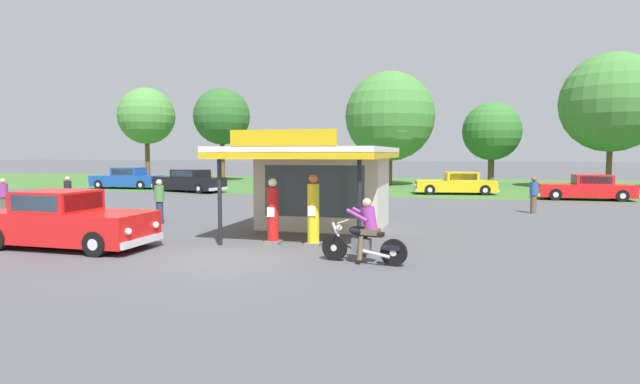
{
  "coord_description": "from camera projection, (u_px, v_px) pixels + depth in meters",
  "views": [
    {
      "loc": [
        5.33,
        -12.13,
        2.66
      ],
      "look_at": [
        1.29,
        3.53,
        1.4
      ],
      "focal_mm": 28.34,
      "sensor_mm": 36.0,
      "label": 1
    }
  ],
  "objects": [
    {
      "name": "parked_car_back_row_centre_left",
      "position": [
        456.0,
        184.0,
        32.46
      ],
      "size": [
        5.37,
        2.55,
        1.43
      ],
      "color": "gold",
      "rests_on": "ground"
    },
    {
      "name": "parked_car_back_row_right",
      "position": [
        189.0,
        181.0,
        34.41
      ],
      "size": [
        5.65,
        3.21,
        1.52
      ],
      "color": "black",
      "rests_on": "ground"
    },
    {
      "name": "bystander_chatting_near_pumps",
      "position": [
        4.0,
        196.0,
        21.19
      ],
      "size": [
        0.34,
        0.34,
        1.59
      ],
      "color": "brown",
      "rests_on": "ground"
    },
    {
      "name": "gas_pump_nearside",
      "position": [
        273.0,
        214.0,
        14.66
      ],
      "size": [
        0.44,
        0.44,
        1.92
      ],
      "color": "slate",
      "rests_on": "ground"
    },
    {
      "name": "tree_oak_distant_spare",
      "position": [
        612.0,
        105.0,
        35.85
      ],
      "size": [
        7.05,
        7.05,
        9.76
      ],
      "color": "brown",
      "rests_on": "ground"
    },
    {
      "name": "featured_classic_sedan",
      "position": [
        67.0,
        222.0,
        14.15
      ],
      "size": [
        4.9,
        2.05,
        1.6
      ],
      "color": "red",
      "rests_on": "ground"
    },
    {
      "name": "parked_car_back_row_far_left",
      "position": [
        312.0,
        184.0,
        31.04
      ],
      "size": [
        4.94,
        2.15,
        1.6
      ],
      "color": "#B7B7BC",
      "rests_on": "ground"
    },
    {
      "name": "bystander_strolling_foreground",
      "position": [
        68.0,
        191.0,
        24.45
      ],
      "size": [
        0.34,
        0.34,
        1.51
      ],
      "color": "black",
      "rests_on": "ground"
    },
    {
      "name": "tree_oak_far_left",
      "position": [
        223.0,
        118.0,
        46.99
      ],
      "size": [
        5.24,
        5.24,
        8.66
      ],
      "color": "brown",
      "rests_on": "ground"
    },
    {
      "name": "parked_car_back_row_centre_right",
      "position": [
        586.0,
        188.0,
        28.48
      ],
      "size": [
        5.14,
        1.89,
        1.43
      ],
      "color": "red",
      "rests_on": "ground"
    },
    {
      "name": "bystander_admiring_sedan",
      "position": [
        160.0,
        201.0,
        18.82
      ],
      "size": [
        0.34,
        0.34,
        1.67
      ],
      "color": "#2D3351",
      "rests_on": "ground"
    },
    {
      "name": "motorcycle_with_rider",
      "position": [
        365.0,
        236.0,
        12.11
      ],
      "size": [
        2.13,
        0.73,
        1.58
      ],
      "color": "black",
      "rests_on": "ground"
    },
    {
      "name": "gas_pump_offside",
      "position": [
        313.0,
        213.0,
        14.35
      ],
      "size": [
        0.44,
        0.44,
        2.05
      ],
      "color": "slate",
      "rests_on": "ground"
    },
    {
      "name": "grass_verge_strip",
      "position": [
        384.0,
        185.0,
        42.2
      ],
      "size": [
        120.0,
        24.0,
        0.01
      ],
      "primitive_type": "cube",
      "color": "#3D6B2D",
      "rests_on": "ground"
    },
    {
      "name": "bystander_standing_back_lot",
      "position": [
        534.0,
        194.0,
        22.1
      ],
      "size": [
        0.34,
        0.34,
        1.61
      ],
      "color": "brown",
      "rests_on": "ground"
    },
    {
      "name": "tree_oak_right",
      "position": [
        391.0,
        118.0,
        40.79
      ],
      "size": [
        7.25,
        7.25,
        9.24
      ],
      "color": "brown",
      "rests_on": "ground"
    },
    {
      "name": "tree_oak_left",
      "position": [
        146.0,
        116.0,
        48.73
      ],
      "size": [
        5.42,
        5.42,
        8.92
      ],
      "color": "brown",
      "rests_on": "ground"
    },
    {
      "name": "tree_oak_far_right",
      "position": [
        492.0,
        131.0,
        42.1
      ],
      "size": [
        4.83,
        4.83,
        6.87
      ],
      "color": "brown",
      "rests_on": "ground"
    },
    {
      "name": "service_station_kiosk",
      "position": [
        322.0,
        181.0,
        17.73
      ],
      "size": [
        4.95,
        6.48,
        3.28
      ],
      "color": "beige",
      "rests_on": "ground"
    },
    {
      "name": "ground_plane",
      "position": [
        239.0,
        254.0,
        13.24
      ],
      "size": [
        300.0,
        300.0,
        0.0
      ],
      "primitive_type": "plane",
      "color": "#4C4C51"
    },
    {
      "name": "parked_car_second_row_spare",
      "position": [
        127.0,
        179.0,
        37.63
      ],
      "size": [
        5.3,
        2.27,
        1.57
      ],
      "color": "#19479E",
      "rests_on": "ground"
    }
  ]
}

